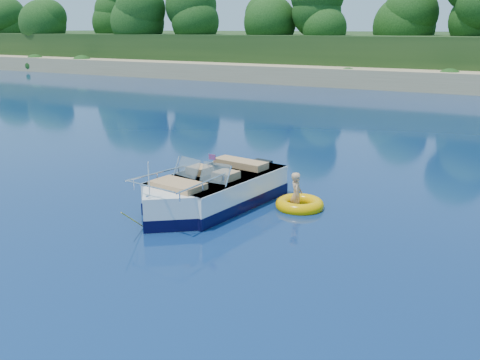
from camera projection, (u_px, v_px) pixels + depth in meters
The scene contains 6 objects.
ground at pixel (121, 262), 11.14m from camera, with size 160.00×160.00×0.00m, color #0A1D47.
shoreline at pixel (467, 59), 64.91m from camera, with size 170.00×59.00×6.00m.
treeline at pixel (443, 17), 44.35m from camera, with size 150.00×7.12×8.19m.
motorboat at pixel (210, 194), 14.46m from camera, with size 2.62×5.80×1.94m.
tow_tube at pixel (300, 205), 14.48m from camera, with size 1.72×1.72×0.35m.
boy at pixel (296, 208), 14.47m from camera, with size 0.49×0.32×1.34m, color tan.
Camera 1 is at (7.03, -7.84, 4.72)m, focal length 40.00 mm.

